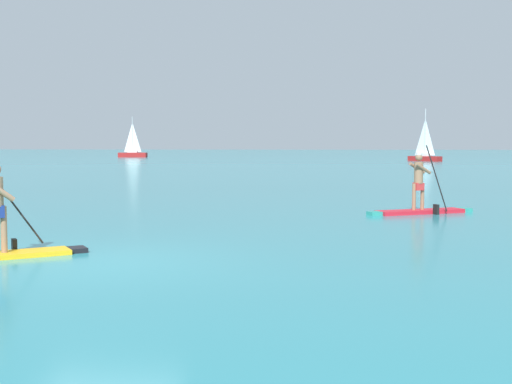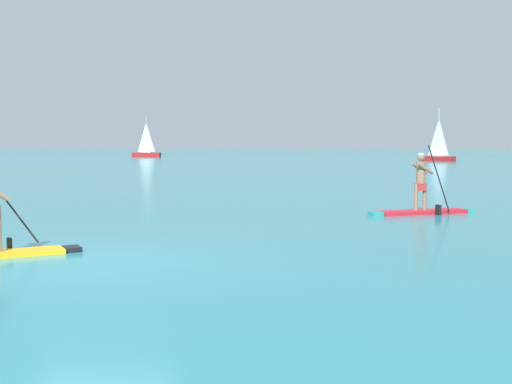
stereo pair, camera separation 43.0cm
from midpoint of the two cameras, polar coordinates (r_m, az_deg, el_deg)
The scene contains 4 objects.
ground at distance 11.84m, azimuth -14.14°, elevation -5.87°, with size 440.00×440.00×0.00m, color teal.
paddleboarder_far_right at distance 19.91m, azimuth 13.35°, elevation -0.74°, with size 3.23×1.85×2.03m.
sailboat_left_horizon at distance 101.75m, azimuth -10.66°, elevation 3.41°, with size 4.27×1.33×6.09m.
sailboat_right_horizon at distance 80.12m, azimuth 14.15°, elevation 3.18°, with size 3.68×3.66×6.12m.
Camera 1 is at (3.76, -10.99, 2.04)m, focal length 46.58 mm.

